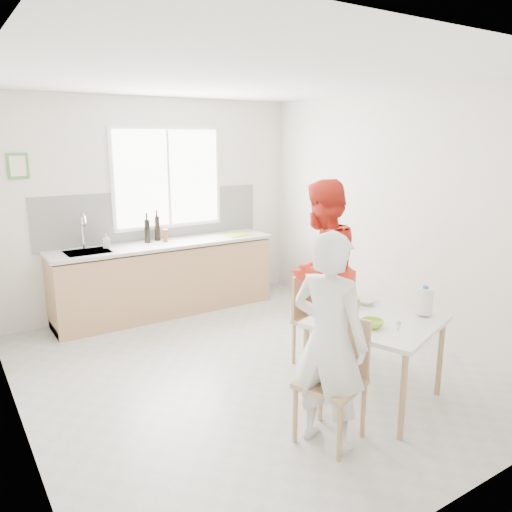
# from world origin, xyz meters

# --- Properties ---
(ground) EXTENTS (4.50, 4.50, 0.00)m
(ground) POSITION_xyz_m (0.00, 0.00, 0.00)
(ground) COLOR #B7B7B2
(ground) RESTS_ON ground
(room_shell) EXTENTS (4.50, 4.50, 4.50)m
(room_shell) POSITION_xyz_m (0.00, 0.00, 1.64)
(room_shell) COLOR silver
(room_shell) RESTS_ON ground
(window) EXTENTS (1.50, 0.06, 1.30)m
(window) POSITION_xyz_m (0.20, 2.23, 1.70)
(window) COLOR white
(window) RESTS_ON room_shell
(backsplash) EXTENTS (3.00, 0.02, 0.65)m
(backsplash) POSITION_xyz_m (0.00, 2.24, 1.23)
(backsplash) COLOR white
(backsplash) RESTS_ON room_shell
(picture_frame) EXTENTS (0.22, 0.03, 0.28)m
(picture_frame) POSITION_xyz_m (-1.55, 2.23, 1.90)
(picture_frame) COLOR #438C3F
(picture_frame) RESTS_ON room_shell
(kitchen_counter) EXTENTS (2.84, 0.64, 1.37)m
(kitchen_counter) POSITION_xyz_m (-0.00, 1.95, 0.42)
(kitchen_counter) COLOR tan
(kitchen_counter) RESTS_ON ground
(dining_table) EXTENTS (1.21, 1.21, 0.73)m
(dining_table) POSITION_xyz_m (0.59, -1.08, 0.66)
(dining_table) COLOR white
(dining_table) RESTS_ON ground
(chair_left) EXTENTS (0.54, 0.54, 0.92)m
(chair_left) POSITION_xyz_m (-0.05, -1.31, 0.51)
(chair_left) COLOR tan
(chair_left) RESTS_ON ground
(chair_far) EXTENTS (0.52, 0.52, 0.89)m
(chair_far) POSITION_xyz_m (0.66, -0.20, 0.49)
(chair_far) COLOR tan
(chair_far) RESTS_ON ground
(person_white) EXTENTS (0.55, 0.68, 1.60)m
(person_white) POSITION_xyz_m (-0.16, -1.35, 0.80)
(person_white) COLOR white
(person_white) RESTS_ON ground
(person_red) EXTENTS (1.06, 0.94, 1.81)m
(person_red) POSITION_xyz_m (0.78, -0.15, 0.91)
(person_red) COLOR red
(person_red) RESTS_ON ground
(bowl_green) EXTENTS (0.24, 0.24, 0.06)m
(bowl_green) POSITION_xyz_m (0.42, -1.20, 0.76)
(bowl_green) COLOR #92BF2C
(bowl_green) RESTS_ON dining_table
(bowl_white) EXTENTS (0.25, 0.25, 0.05)m
(bowl_white) POSITION_xyz_m (0.80, -0.75, 0.76)
(bowl_white) COLOR white
(bowl_white) RESTS_ON dining_table
(milk_jug) EXTENTS (0.19, 0.14, 0.24)m
(milk_jug) POSITION_xyz_m (0.99, -1.24, 0.86)
(milk_jug) COLOR white
(milk_jug) RESTS_ON dining_table
(green_box) EXTENTS (0.13, 0.13, 0.09)m
(green_box) POSITION_xyz_m (0.60, -0.79, 0.78)
(green_box) COLOR #96BC2B
(green_box) RESTS_ON dining_table
(spoon) EXTENTS (0.13, 0.11, 0.01)m
(spoon) POSITION_xyz_m (0.59, -1.32, 0.74)
(spoon) COLOR #A5A5AA
(spoon) RESTS_ON dining_table
(cutting_board) EXTENTS (0.36, 0.27, 0.01)m
(cutting_board) POSITION_xyz_m (1.01, 1.87, 0.93)
(cutting_board) COLOR #9BD130
(cutting_board) RESTS_ON kitchen_counter
(wine_bottle_a) EXTENTS (0.07, 0.07, 0.32)m
(wine_bottle_a) POSITION_xyz_m (-0.02, 2.12, 1.08)
(wine_bottle_a) COLOR black
(wine_bottle_a) RESTS_ON kitchen_counter
(wine_bottle_b) EXTENTS (0.07, 0.07, 0.30)m
(wine_bottle_b) POSITION_xyz_m (-0.18, 2.05, 1.07)
(wine_bottle_b) COLOR black
(wine_bottle_b) RESTS_ON kitchen_counter
(jar_amber) EXTENTS (0.06, 0.06, 0.16)m
(jar_amber) POSITION_xyz_m (0.03, 1.99, 1.00)
(jar_amber) COLOR brown
(jar_amber) RESTS_ON kitchen_counter
(soap_bottle) EXTENTS (0.10, 0.10, 0.17)m
(soap_bottle) POSITION_xyz_m (-0.70, 2.04, 1.01)
(soap_bottle) COLOR #999999
(soap_bottle) RESTS_ON kitchen_counter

